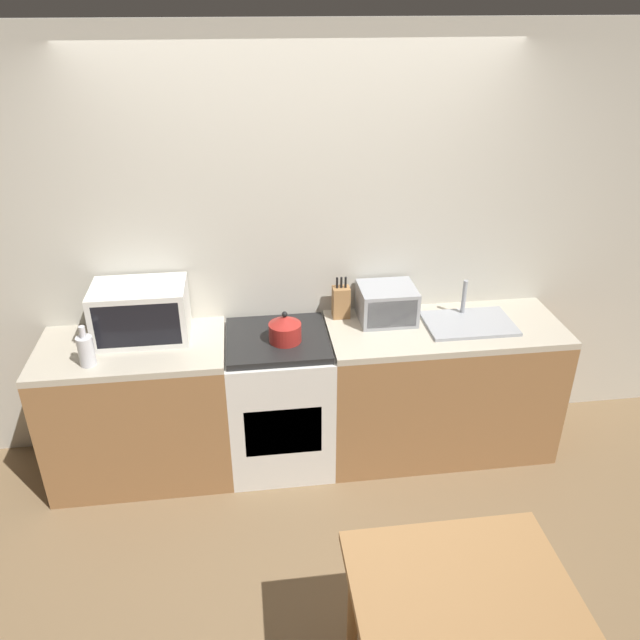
{
  "coord_description": "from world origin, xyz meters",
  "views": [
    {
      "loc": [
        -0.35,
        -2.41,
        2.72
      ],
      "look_at": [
        0.06,
        0.72,
        1.05
      ],
      "focal_mm": 35.0,
      "sensor_mm": 36.0,
      "label": 1
    }
  ],
  "objects": [
    {
      "name": "dining_table",
      "position": [
        0.4,
        -0.92,
        0.63
      ],
      "size": [
        0.84,
        0.73,
        0.73
      ],
      "color": "#9E7042",
      "rests_on": "ground_plane"
    },
    {
      "name": "bottle",
      "position": [
        -1.23,
        0.64,
        0.99
      ],
      "size": [
        0.09,
        0.09,
        0.24
      ],
      "color": "silver",
      "rests_on": "counter_left_run"
    },
    {
      "name": "stove_range",
      "position": [
        -0.18,
        0.81,
        0.45
      ],
      "size": [
        0.63,
        0.62,
        0.9
      ],
      "color": "silver",
      "rests_on": "ground_plane"
    },
    {
      "name": "counter_left_run",
      "position": [
        -1.04,
        0.82,
        0.45
      ],
      "size": [
        1.08,
        0.62,
        0.9
      ],
      "color": "olive",
      "rests_on": "ground_plane"
    },
    {
      "name": "toaster_oven",
      "position": [
        0.51,
        0.95,
        1.01
      ],
      "size": [
        0.34,
        0.3,
        0.22
      ],
      "color": "#999BA0",
      "rests_on": "counter_right_run"
    },
    {
      "name": "knife_block",
      "position": [
        0.24,
        1.03,
        1.0
      ],
      "size": [
        0.11,
        0.09,
        0.27
      ],
      "color": "#9E7042",
      "rests_on": "counter_right_run"
    },
    {
      "name": "sink_basin",
      "position": [
        1.0,
        0.82,
        0.92
      ],
      "size": [
        0.54,
        0.37,
        0.24
      ],
      "color": "#999BA0",
      "rests_on": "counter_right_run"
    },
    {
      "name": "counter_right_run",
      "position": [
        0.85,
        0.82,
        0.45
      ],
      "size": [
        1.45,
        0.62,
        0.9
      ],
      "color": "olive",
      "rests_on": "ground_plane"
    },
    {
      "name": "ground_plane",
      "position": [
        0.0,
        0.0,
        0.0
      ],
      "size": [
        16.0,
        16.0,
        0.0
      ],
      "primitive_type": "plane",
      "color": "brown"
    },
    {
      "name": "kettle",
      "position": [
        -0.14,
        0.77,
        0.98
      ],
      "size": [
        0.19,
        0.19,
        0.19
      ],
      "color": "maroon",
      "rests_on": "stove_range"
    },
    {
      "name": "wall_back",
      "position": [
        0.0,
        1.16,
        1.3
      ],
      "size": [
        10.0,
        0.06,
        2.6
      ],
      "color": "beige",
      "rests_on": "ground_plane"
    },
    {
      "name": "microwave",
      "position": [
        -0.96,
        0.92,
        1.06
      ],
      "size": [
        0.54,
        0.35,
        0.33
      ],
      "color": "silver",
      "rests_on": "counter_left_run"
    }
  ]
}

